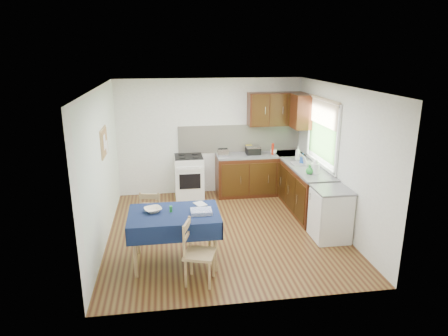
{
  "coord_description": "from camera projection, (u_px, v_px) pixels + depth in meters",
  "views": [
    {
      "loc": [
        -0.96,
        -6.35,
        3.06
      ],
      "look_at": [
        0.02,
        0.19,
        1.1
      ],
      "focal_mm": 32.0,
      "sensor_mm": 36.0,
      "label": 1
    }
  ],
  "objects": [
    {
      "name": "window",
      "position": [
        323.0,
        128.0,
        7.5
      ],
      "size": [
        0.04,
        1.48,
        1.26
      ],
      "color": "#305924",
      "rests_on": "wall_right"
    },
    {
      "name": "book",
      "position": [
        196.0,
        205.0,
        6.04
      ],
      "size": [
        0.22,
        0.25,
        0.02
      ],
      "primitive_type": "imported",
      "rotation": [
        0.0,
        0.0,
        0.38
      ],
      "color": "white",
      "rests_on": "dining_table"
    },
    {
      "name": "chair_far",
      "position": [
        152.0,
        213.0,
        6.69
      ],
      "size": [
        0.43,
        0.43,
        0.84
      ],
      "rotation": [
        0.0,
        0.0,
        2.97
      ],
      "color": "tan",
      "rests_on": "ground"
    },
    {
      "name": "sauce_bottle",
      "position": [
        273.0,
        149.0,
        8.55
      ],
      "size": [
        0.06,
        0.06,
        0.25
      ],
      "primitive_type": "cylinder",
      "color": "#AF200E",
      "rests_on": "worktop_back"
    },
    {
      "name": "wall_left",
      "position": [
        101.0,
        168.0,
        6.39
      ],
      "size": [
        0.02,
        4.2,
        2.5
      ],
      "primitive_type": "cube",
      "color": "white",
      "rests_on": "ground"
    },
    {
      "name": "wall_right",
      "position": [
        338.0,
        158.0,
        6.96
      ],
      "size": [
        0.02,
        4.2,
        2.5
      ],
      "primitive_type": "cube",
      "color": "silver",
      "rests_on": "ground"
    },
    {
      "name": "base_cabinets",
      "position": [
        280.0,
        182.0,
        8.29
      ],
      "size": [
        1.9,
        2.3,
        0.86
      ],
      "color": "black",
      "rests_on": "ground"
    },
    {
      "name": "chair_near",
      "position": [
        196.0,
        250.0,
        5.36
      ],
      "size": [
        0.5,
        0.5,
        0.9
      ],
      "rotation": [
        0.0,
        0.0,
        1.27
      ],
      "color": "tan",
      "rests_on": "ground"
    },
    {
      "name": "dining_table",
      "position": [
        174.0,
        220.0,
        5.8
      ],
      "size": [
        1.31,
        0.89,
        0.8
      ],
      "rotation": [
        0.0,
        0.0,
        -0.1
      ],
      "color": "#101940",
      "rests_on": "ground"
    },
    {
      "name": "soap_bottle_a",
      "position": [
        298.0,
        153.0,
        8.13
      ],
      "size": [
        0.15,
        0.15,
        0.28
      ],
      "primitive_type": "imported",
      "rotation": [
        0.0,
        0.0,
        0.64
      ],
      "color": "white",
      "rests_on": "worktop_right"
    },
    {
      "name": "wall_back",
      "position": [
        210.0,
        137.0,
        8.67
      ],
      "size": [
        4.0,
        0.02,
        2.5
      ],
      "primitive_type": "cube",
      "color": "silver",
      "rests_on": "ground"
    },
    {
      "name": "wall_front",
      "position": [
        251.0,
        211.0,
        4.68
      ],
      "size": [
        4.0,
        0.02,
        2.5
      ],
      "primitive_type": "cube",
      "color": "silver",
      "rests_on": "ground"
    },
    {
      "name": "corkboard",
      "position": [
        104.0,
        142.0,
        6.58
      ],
      "size": [
        0.04,
        0.62,
        0.47
      ],
      "color": "tan",
      "rests_on": "wall_left"
    },
    {
      "name": "ceiling",
      "position": [
        225.0,
        87.0,
        6.32
      ],
      "size": [
        4.0,
        4.2,
        0.02
      ],
      "primitive_type": "cube",
      "color": "silver",
      "rests_on": "wall_back"
    },
    {
      "name": "toaster",
      "position": [
        223.0,
        153.0,
        8.42
      ],
      "size": [
        0.23,
        0.14,
        0.18
      ],
      "rotation": [
        0.0,
        0.0,
        0.28
      ],
      "color": "#B4B4B9",
      "rests_on": "worktop_back"
    },
    {
      "name": "splashback",
      "position": [
        240.0,
        138.0,
        8.76
      ],
      "size": [
        2.7,
        0.02,
        0.6
      ],
      "primitive_type": "cube",
      "color": "beige",
      "rests_on": "wall_back"
    },
    {
      "name": "plate_bowl",
      "position": [
        153.0,
        210.0,
        5.8
      ],
      "size": [
        0.31,
        0.31,
        0.06
      ],
      "primitive_type": "imported",
      "rotation": [
        0.0,
        0.0,
        0.33
      ],
      "color": "#F7EACA",
      "rests_on": "dining_table"
    },
    {
      "name": "worktop_corner",
      "position": [
        289.0,
        154.0,
        8.73
      ],
      "size": [
        0.6,
        0.6,
        0.04
      ],
      "primitive_type": "cube",
      "color": "slate",
      "rests_on": "base_cabinets"
    },
    {
      "name": "soap_bottle_b",
      "position": [
        303.0,
        159.0,
        7.86
      ],
      "size": [
        0.13,
        0.13,
        0.21
      ],
      "primitive_type": "imported",
      "rotation": [
        0.0,
        0.0,
        2.53
      ],
      "color": "#1E4FB1",
      "rests_on": "worktop_right"
    },
    {
      "name": "fridge",
      "position": [
        331.0,
        214.0,
        6.62
      ],
      "size": [
        0.58,
        0.6,
        0.89
      ],
      "color": "white",
      "rests_on": "ground"
    },
    {
      "name": "soap_bottle_c",
      "position": [
        309.0,
        169.0,
        7.21
      ],
      "size": [
        0.18,
        0.18,
        0.17
      ],
      "primitive_type": "imported",
      "rotation": [
        0.0,
        0.0,
        3.67
      ],
      "color": "green",
      "rests_on": "worktop_right"
    },
    {
      "name": "floor",
      "position": [
        225.0,
        231.0,
        7.03
      ],
      "size": [
        4.2,
        4.2,
        0.0
      ],
      "primitive_type": "plane",
      "color": "#442112",
      "rests_on": "ground"
    },
    {
      "name": "spice_jar",
      "position": [
        171.0,
        209.0,
        5.79
      ],
      "size": [
        0.04,
        0.04,
        0.09
      ],
      "primitive_type": "cylinder",
      "color": "#268C36",
      "rests_on": "dining_table"
    },
    {
      "name": "upper_cabinets",
      "position": [
        283.0,
        110.0,
        8.43
      ],
      "size": [
        1.2,
        0.85,
        0.7
      ],
      "color": "black",
      "rests_on": "wall_back"
    },
    {
      "name": "dish_rack",
      "position": [
        302.0,
        163.0,
        7.86
      ],
      "size": [
        0.42,
        0.32,
        0.2
      ],
      "rotation": [
        0.0,
        0.0,
        -0.14
      ],
      "color": "gray",
      "rests_on": "worktop_right"
    },
    {
      "name": "worktop_right",
      "position": [
        307.0,
        169.0,
        7.64
      ],
      "size": [
        0.6,
        1.7,
        0.04
      ],
      "primitive_type": "cube",
      "color": "slate",
      "rests_on": "base_cabinets"
    },
    {
      "name": "yellow_packet",
      "position": [
        249.0,
        149.0,
        8.7
      ],
      "size": [
        0.16,
        0.13,
        0.18
      ],
      "primitive_type": "cube",
      "rotation": [
        0.0,
        0.0,
        -0.42
      ],
      "color": "yellow",
      "rests_on": "worktop_back"
    },
    {
      "name": "kettle",
      "position": [
        315.0,
        167.0,
        7.24
      ],
      "size": [
        0.15,
        0.15,
        0.26
      ],
      "color": "white",
      "rests_on": "worktop_right"
    },
    {
      "name": "worktop_back",
      "position": [
        260.0,
        155.0,
        8.64
      ],
      "size": [
        1.9,
        0.6,
        0.04
      ],
      "primitive_type": "cube",
      "color": "slate",
      "rests_on": "base_cabinets"
    },
    {
      "name": "stove",
      "position": [
        189.0,
        177.0,
        8.53
      ],
      "size": [
        0.6,
        0.61,
        0.92
      ],
      "color": "white",
      "rests_on": "ground"
    },
    {
      "name": "tea_towel",
      "position": [
        201.0,
        212.0,
        5.75
      ],
      "size": [
        0.3,
        0.24,
        0.05
      ],
      "primitive_type": "cube",
      "rotation": [
        0.0,
        0.0,
        -0.01
      ],
      "color": "navy",
      "rests_on": "dining_table"
    },
    {
      "name": "sandwich_press",
      "position": [
        253.0,
        150.0,
        8.6
      ],
      "size": [
        0.3,
        0.26,
        0.17
      ],
      "rotation": [
        0.0,
        0.0,
        0.09
      ],
      "color": "black",
      "rests_on": "worktop_back"
    },
    {
      "name": "cup",
      "position": [
        274.0,
        152.0,
        8.61
      ],
      "size": [
        0.15,
        0.15,
        0.11
      ],
      "primitive_type": "imported",
      "rotation": [
        0.0,
        0.0,
        0.15
      ],
      "color": "white",
      "rests_on": "worktop_back"
    }
  ]
}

